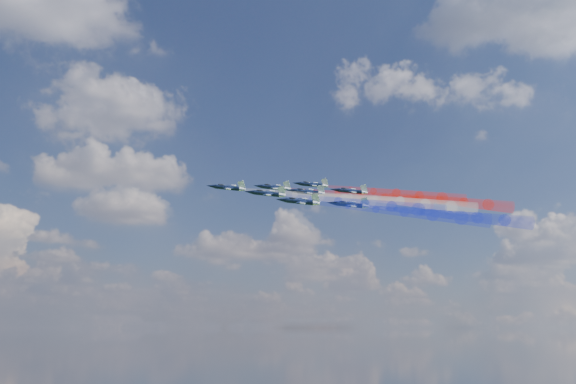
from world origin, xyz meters
name	(u,v)px	position (x,y,z in m)	size (l,w,h in m)	color
jet_lead	(228,188)	(-35.82, -7.21, 151.09)	(9.25, 11.56, 3.08)	black
trail_lead	(320,197)	(-12.57, -19.28, 148.13)	(3.85, 42.50, 3.85)	white
jet_inner_left	(267,194)	(-29.42, -20.83, 147.27)	(9.25, 11.56, 3.08)	black
trail_inner_left	(365,203)	(-6.18, -32.91, 144.31)	(3.85, 42.50, 3.85)	#1927D7
jet_inner_right	(274,187)	(-20.12, -3.87, 153.33)	(9.25, 11.56, 3.08)	black
trail_inner_right	(361,196)	(3.12, -15.95, 150.37)	(3.85, 42.50, 3.85)	red
jet_outer_left	(300,202)	(-25.09, -32.28, 143.34)	(9.25, 11.56, 3.08)	black
trail_outer_left	(404,212)	(-1.85, -44.35, 140.37)	(3.85, 42.50, 3.85)	#1927D7
jet_center_third	(307,192)	(-15.56, -17.21, 149.71)	(9.25, 11.56, 3.08)	black
trail_center_third	(400,201)	(7.68, -29.29, 146.75)	(3.85, 42.50, 3.85)	white
jet_outer_right	(312,185)	(-6.27, -2.12, 155.90)	(9.25, 11.56, 3.08)	black
trail_outer_right	(396,193)	(16.97, -14.20, 152.94)	(3.85, 42.50, 3.85)	red
jet_rear_left	(350,205)	(-9.90, -31.30, 143.94)	(9.25, 11.56, 3.08)	black
trail_rear_left	(450,215)	(13.34, -43.37, 140.98)	(3.85, 42.50, 3.85)	#1927D7
jet_rear_right	(350,191)	(0.05, -14.97, 151.82)	(9.25, 11.56, 3.08)	black
trail_rear_right	(440,200)	(23.29, -27.05, 148.86)	(3.85, 42.50, 3.85)	red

